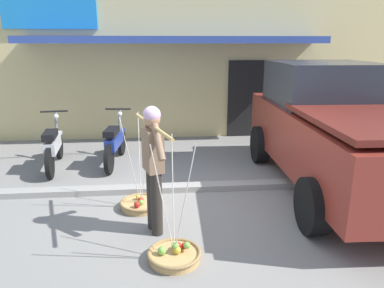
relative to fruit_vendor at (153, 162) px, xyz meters
The scene contains 9 objects.
ground_plane 1.23m from the fruit_vendor, 56.21° to the left, with size 90.00×90.00×0.00m, color gray.
sidewalk_curb 1.67m from the fruit_vendor, 72.55° to the left, with size 20.00×0.24×0.10m, color gray.
fruit_vendor is the anchor object (origin of this frame).
fruit_basket_left_side 1.16m from the fruit_vendor, 72.09° to the right, with size 0.63×0.63×1.45m.
fruit_basket_right_side 1.17m from the fruit_vendor, 107.91° to the left, with size 0.63×0.63×1.45m.
motorcycle_nearest_shop 3.40m from the fruit_vendor, 126.99° to the left, with size 0.54×1.82×1.09m.
motorcycle_second_in_row 3.00m from the fruit_vendor, 106.47° to the left, with size 0.54×1.82×1.09m.
parked_truck 3.36m from the fruit_vendor, 23.52° to the left, with size 2.30×4.77×2.10m.
storefront_building 7.48m from the fruit_vendor, 86.21° to the left, with size 13.00×6.00×4.20m.
Camera 1 is at (-0.31, -4.94, 2.44)m, focal length 33.29 mm.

